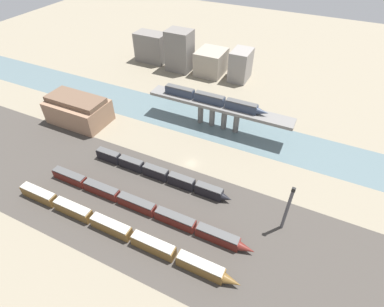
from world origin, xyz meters
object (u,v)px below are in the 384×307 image
Objects in this scene: train_on_bridge at (213,99)px; train_yard_near at (116,229)px; warehouse_building at (78,110)px; signal_tower at (287,209)px; train_yard_far at (158,173)px; train_yard_mid at (141,206)px.

train_on_bridge reaches higher than train_yard_near.
signal_tower is at bearing -10.78° from warehouse_building.
signal_tower reaches higher than train_yard_far.
train_yard_mid is at bearing -163.27° from signal_tower.
train_yard_near reaches higher than train_yard_mid.
train_on_bridge is 0.84× the size of train_yard_far.
train_yard_mid is 1.36× the size of train_yard_far.
train_on_bridge is at bearing 22.38° from warehouse_building.
train_yard_near is 2.98× the size of warehouse_building.
train_yard_far is 49.73m from warehouse_building.
train_yard_mid is at bearing -30.60° from warehouse_building.
train_on_bridge is 51.79m from train_yard_mid.
train_yard_near is 4.37× the size of signal_tower.
train_yard_far is at bearing 90.96° from train_yard_near.
train_yard_mid is 4.20× the size of signal_tower.
train_on_bridge is 38.16m from train_yard_far.
train_on_bridge is 54.38m from signal_tower.
signal_tower is (42.77, -2.05, 6.37)m from train_yard_far.
train_yard_mid is 57.69m from warehouse_building.
signal_tower is (40.47, 12.16, 6.59)m from train_yard_mid.
warehouse_building is (-47.25, 15.10, 3.46)m from train_yard_far.
warehouse_building reaches higher than train_yard_near.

